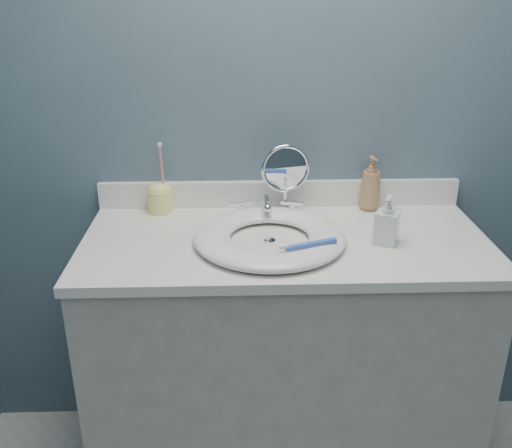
{
  "coord_description": "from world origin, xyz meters",
  "views": [
    {
      "loc": [
        -0.14,
        -0.58,
        1.59
      ],
      "look_at": [
        -0.09,
        0.94,
        0.94
      ],
      "focal_mm": 40.0,
      "sensor_mm": 36.0,
      "label": 1
    }
  ],
  "objects_px": {
    "soap_bottle_clear": "(387,220)",
    "toothbrush_holder": "(160,197)",
    "soap_bottle_amber": "(371,183)",
    "makeup_mirror": "(285,177)"
  },
  "relations": [
    {
      "from": "soap_bottle_amber",
      "to": "toothbrush_holder",
      "type": "height_order",
      "value": "toothbrush_holder"
    },
    {
      "from": "soap_bottle_clear",
      "to": "makeup_mirror",
      "type": "bearing_deg",
      "value": 163.6
    },
    {
      "from": "soap_bottle_clear",
      "to": "toothbrush_holder",
      "type": "bearing_deg",
      "value": -177.24
    },
    {
      "from": "soap_bottle_amber",
      "to": "toothbrush_holder",
      "type": "xyz_separation_m",
      "value": [
        -0.7,
        -0.0,
        -0.04
      ]
    },
    {
      "from": "soap_bottle_amber",
      "to": "soap_bottle_clear",
      "type": "xyz_separation_m",
      "value": [
        -0.01,
        -0.27,
        -0.02
      ]
    },
    {
      "from": "makeup_mirror",
      "to": "soap_bottle_amber",
      "type": "height_order",
      "value": "makeup_mirror"
    },
    {
      "from": "makeup_mirror",
      "to": "toothbrush_holder",
      "type": "distance_m",
      "value": 0.42
    },
    {
      "from": "makeup_mirror",
      "to": "soap_bottle_clear",
      "type": "height_order",
      "value": "makeup_mirror"
    },
    {
      "from": "toothbrush_holder",
      "to": "soap_bottle_clear",
      "type": "bearing_deg",
      "value": -21.08
    },
    {
      "from": "makeup_mirror",
      "to": "toothbrush_holder",
      "type": "bearing_deg",
      "value": 168.01
    }
  ]
}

